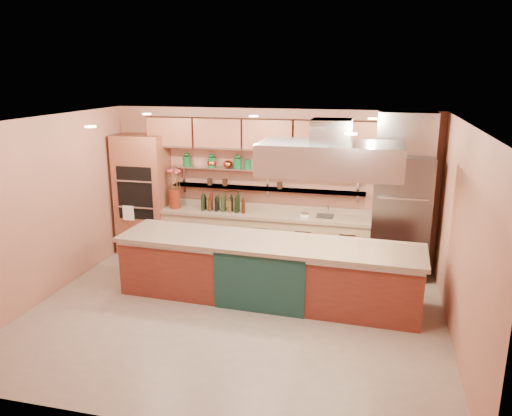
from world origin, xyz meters
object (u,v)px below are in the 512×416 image
(kitchen_scale, at_px, (305,214))
(copper_kettle, at_px, (228,164))
(flower_vase, at_px, (175,199))
(refrigerator, at_px, (400,216))
(island, at_px, (267,270))
(green_canister, at_px, (248,164))

(kitchen_scale, distance_m, copper_kettle, 1.72)
(copper_kettle, bearing_deg, flower_vase, -167.45)
(flower_vase, relative_size, copper_kettle, 2.10)
(kitchen_scale, xyz_separation_m, copper_kettle, (-1.50, 0.22, 0.81))
(refrigerator, height_order, island, refrigerator)
(refrigerator, height_order, kitchen_scale, refrigerator)
(refrigerator, distance_m, island, 2.57)
(island, height_order, kitchen_scale, kitchen_scale)
(kitchen_scale, bearing_deg, island, -95.94)
(island, bearing_deg, copper_kettle, 125.57)
(refrigerator, bearing_deg, flower_vase, 179.86)
(refrigerator, relative_size, kitchen_scale, 14.27)
(green_canister, bearing_deg, island, -66.55)
(refrigerator, xyz_separation_m, green_canister, (-2.75, 0.23, 0.75))
(kitchen_scale, bearing_deg, refrigerator, 6.44)
(green_canister, bearing_deg, refrigerator, -4.78)
(refrigerator, distance_m, green_canister, 2.86)
(kitchen_scale, xyz_separation_m, green_canister, (-1.11, 0.22, 0.83))
(copper_kettle, bearing_deg, kitchen_scale, -8.37)
(island, bearing_deg, kitchen_scale, 79.59)
(flower_vase, height_order, kitchen_scale, flower_vase)
(refrigerator, relative_size, green_canister, 12.88)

